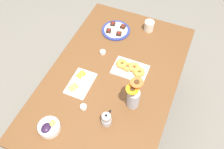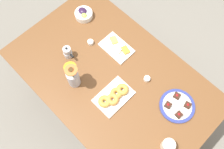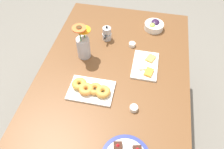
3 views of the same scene
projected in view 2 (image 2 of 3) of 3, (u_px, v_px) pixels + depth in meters
name	position (u px, v px, depth m)	size (l,w,h in m)	color
ground_plane	(112.00, 105.00, 2.59)	(6.00, 6.00, 0.00)	slate
dining_table	(112.00, 81.00, 1.99)	(1.60, 1.00, 0.74)	brown
coffee_mug	(168.00, 146.00, 1.66)	(0.12, 0.09, 0.09)	silver
grape_bowl	(84.00, 14.00, 2.11)	(0.15, 0.15, 0.07)	white
cheese_platter	(117.00, 48.00, 2.00)	(0.26, 0.17, 0.03)	white
croissant_platter	(114.00, 96.00, 1.83)	(0.19, 0.28, 0.05)	white
jam_cup_honey	(90.00, 42.00, 2.02)	(0.05, 0.05, 0.03)	white
jam_cup_berry	(147.00, 79.00, 1.89)	(0.05, 0.05, 0.03)	white
dessert_plate	(177.00, 106.00, 1.81)	(0.26, 0.26, 0.05)	navy
flower_vase	(73.00, 77.00, 1.81)	(0.13, 0.11, 0.27)	#B2B2BC
moka_pot	(68.00, 52.00, 1.94)	(0.11, 0.07, 0.12)	#B7B7BC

